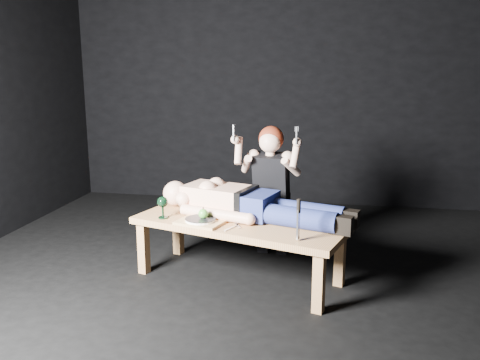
# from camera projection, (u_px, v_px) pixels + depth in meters

# --- Properties ---
(ground) EXTENTS (5.00, 5.00, 0.00)m
(ground) POSITION_uv_depth(u_px,v_px,m) (253.00, 291.00, 3.57)
(ground) COLOR black
(ground) RESTS_ON ground
(back_wall) EXTENTS (5.00, 0.00, 5.00)m
(back_wall) POSITION_uv_depth(u_px,v_px,m) (289.00, 72.00, 5.64)
(back_wall) COLOR black
(back_wall) RESTS_ON ground
(table) EXTENTS (1.66, 1.01, 0.45)m
(table) POSITION_uv_depth(u_px,v_px,m) (239.00, 250.00, 3.73)
(table) COLOR #AE884E
(table) RESTS_ON ground
(lying_man) EXTENTS (1.60, 0.89, 0.26)m
(lying_man) POSITION_uv_depth(u_px,v_px,m) (253.00, 201.00, 3.75)
(lying_man) COLOR #F8BB99
(lying_man) RESTS_ON table
(kneeling_woman) EXTENTS (0.68, 0.75, 1.13)m
(kneeling_woman) POSITION_uv_depth(u_px,v_px,m) (273.00, 189.00, 4.17)
(kneeling_woman) COLOR black
(kneeling_woman) RESTS_ON ground
(serving_tray) EXTENTS (0.38, 0.31, 0.02)m
(serving_tray) POSITION_uv_depth(u_px,v_px,m) (200.00, 222.00, 3.63)
(serving_tray) COLOR tan
(serving_tray) RESTS_ON table
(plate) EXTENTS (0.27, 0.27, 0.02)m
(plate) POSITION_uv_depth(u_px,v_px,m) (200.00, 220.00, 3.62)
(plate) COLOR white
(plate) RESTS_ON serving_tray
(apple) EXTENTS (0.07, 0.07, 0.07)m
(apple) POSITION_uv_depth(u_px,v_px,m) (203.00, 214.00, 3.62)
(apple) COLOR green
(apple) RESTS_ON plate
(goblet) EXTENTS (0.10, 0.10, 0.17)m
(goblet) POSITION_uv_depth(u_px,v_px,m) (163.00, 208.00, 3.74)
(goblet) COLOR black
(goblet) RESTS_ON table
(fork_flat) EXTENTS (0.06, 0.16, 0.01)m
(fork_flat) POSITION_uv_depth(u_px,v_px,m) (180.00, 220.00, 3.70)
(fork_flat) COLOR #B2B2B7
(fork_flat) RESTS_ON table
(knife_flat) EXTENTS (0.08, 0.16, 0.01)m
(knife_flat) POSITION_uv_depth(u_px,v_px,m) (231.00, 228.00, 3.52)
(knife_flat) COLOR #B2B2B7
(knife_flat) RESTS_ON table
(spoon_flat) EXTENTS (0.09, 0.15, 0.01)m
(spoon_flat) POSITION_uv_depth(u_px,v_px,m) (237.00, 225.00, 3.59)
(spoon_flat) COLOR #B2B2B7
(spoon_flat) RESTS_ON table
(carving_knife) EXTENTS (0.05, 0.05, 0.28)m
(carving_knife) POSITION_uv_depth(u_px,v_px,m) (298.00, 220.00, 3.24)
(carving_knife) COLOR #B2B2B7
(carving_knife) RESTS_ON table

